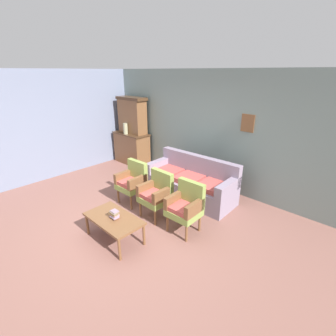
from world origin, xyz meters
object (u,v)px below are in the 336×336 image
(floral_couch, at_px, (191,183))
(book_stack_on_table, at_px, (114,214))
(vase_on_cabinet, at_px, (125,129))
(armchair_near_couch_end, at_px, (132,181))
(side_cabinet, at_px, (132,148))
(armchair_near_cabinet, at_px, (157,193))
(coffee_table, at_px, (114,220))
(armchair_row_middle, at_px, (186,205))

(floral_couch, relative_size, book_stack_on_table, 11.76)
(vase_on_cabinet, bearing_deg, armchair_near_couch_end, -34.82)
(armchair_near_couch_end, bearing_deg, book_stack_on_table, -52.16)
(side_cabinet, bearing_deg, armchair_near_cabinet, -30.18)
(floral_couch, xyz_separation_m, coffee_table, (0.03, -2.06, 0.05))
(coffee_table, bearing_deg, side_cabinet, 136.61)
(armchair_near_couch_end, bearing_deg, armchair_near_cabinet, -2.62)
(side_cabinet, xyz_separation_m, book_stack_on_table, (2.72, -2.54, 0.02))
(armchair_near_cabinet, xyz_separation_m, armchair_row_middle, (0.70, 0.02, 0.00))
(vase_on_cabinet, bearing_deg, armchair_near_cabinet, -27.14)
(side_cabinet, distance_m, floral_couch, 2.72)
(floral_couch, height_order, coffee_table, floral_couch)
(floral_couch, height_order, armchair_row_middle, same)
(side_cabinet, height_order, coffee_table, side_cabinet)
(vase_on_cabinet, bearing_deg, coffee_table, -41.15)
(side_cabinet, height_order, vase_on_cabinet, vase_on_cabinet)
(armchair_near_couch_end, xyz_separation_m, book_stack_on_table, (0.79, -1.01, -0.01))
(armchair_near_couch_end, relative_size, armchair_near_cabinet, 1.00)
(armchair_near_cabinet, height_order, book_stack_on_table, armchair_near_cabinet)
(vase_on_cabinet, bearing_deg, floral_couch, -6.61)
(side_cabinet, bearing_deg, book_stack_on_table, -43.13)
(armchair_near_cabinet, distance_m, armchair_row_middle, 0.70)
(vase_on_cabinet, height_order, armchair_row_middle, vase_on_cabinet)
(armchair_row_middle, bearing_deg, coffee_table, -124.42)
(side_cabinet, xyz_separation_m, floral_couch, (2.67, -0.49, -0.14))
(coffee_table, bearing_deg, armchair_row_middle, 55.58)
(floral_couch, xyz_separation_m, book_stack_on_table, (0.04, -2.06, 0.16))
(coffee_table, distance_m, book_stack_on_table, 0.11)
(side_cabinet, xyz_separation_m, armchair_near_cabinet, (2.69, -1.57, 0.03))
(book_stack_on_table, bearing_deg, armchair_row_middle, 56.15)
(book_stack_on_table, bearing_deg, side_cabinet, 136.87)
(armchair_near_cabinet, bearing_deg, book_stack_on_table, -88.53)
(vase_on_cabinet, relative_size, book_stack_on_table, 1.83)
(coffee_table, bearing_deg, floral_couch, 90.71)
(armchair_near_couch_end, xyz_separation_m, armchair_near_cabinet, (0.76, -0.03, 0.00))
(side_cabinet, height_order, armchair_near_cabinet, side_cabinet)
(armchair_near_cabinet, relative_size, coffee_table, 0.90)
(armchair_near_couch_end, height_order, book_stack_on_table, armchair_near_couch_end)
(side_cabinet, relative_size, book_stack_on_table, 6.67)
(side_cabinet, xyz_separation_m, coffee_table, (2.70, -2.55, -0.09))
(side_cabinet, xyz_separation_m, armchair_row_middle, (3.39, -1.54, 0.03))
(armchair_near_cabinet, distance_m, book_stack_on_table, 0.98)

